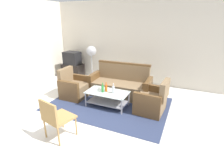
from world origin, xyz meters
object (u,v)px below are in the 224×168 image
armchair_right (152,101)px  bottle_green (103,89)px  wicker_chair (55,116)px  pedestal_fan (91,53)px  armchair_left (74,88)px  television (72,58)px  bottle_clear (113,89)px  bottle_orange (106,88)px  tv_stand (73,70)px  cup (100,88)px  coffee_table (107,97)px  couch (120,86)px

armchair_right → bottle_green: armchair_right is taller
wicker_chair → pedestal_fan: bearing=121.8°
armchair_left → television: size_ratio=1.38×
television → pedestal_fan: (0.85, 0.05, 0.25)m
pedestal_fan → bottle_clear: bearing=-46.5°
bottle_orange → tv_stand: 2.86m
television → wicker_chair: size_ratio=0.74×
cup → tv_stand: tv_stand is taller
coffee_table → wicker_chair: 1.66m
armchair_left → television: 2.02m
armchair_left → wicker_chair: size_ratio=1.01×
couch → bottle_green: couch is taller
coffee_table → bottle_green: size_ratio=4.27×
cup → tv_stand: bearing=141.4°
pedestal_fan → armchair_left: bearing=-78.3°
armchair_right → bottle_clear: (-0.96, -0.19, 0.22)m
armchair_right → bottle_clear: armchair_right is taller
television → pedestal_fan: size_ratio=0.49×
bottle_green → cup: 0.16m
bottle_green → tv_stand: size_ratio=0.32×
coffee_table → wicker_chair: bearing=-100.6°
couch → tv_stand: 2.56m
armchair_right → bottle_orange: size_ratio=3.37×
cup → pedestal_fan: bearing=126.0°
bottle_green → cup: bearing=146.7°
couch → armchair_right: 1.23m
bottle_orange → pedestal_fan: size_ratio=0.20×
armchair_left → wicker_chair: 1.96m
bottle_green → bottle_orange: size_ratio=1.02×
bottle_clear → tv_stand: bearing=145.8°
armchair_left → bottle_orange: 1.14m
wicker_chair → bottle_clear: bearing=86.0°
bottle_green → pedestal_fan: 2.34m
tv_stand → pedestal_fan: pedestal_fan is taller
bottle_green → television: 2.86m
armchair_right → bottle_orange: armchair_right is taller
armchair_right → wicker_chair: armchair_right is taller
armchair_left → bottle_green: (1.05, -0.20, 0.22)m
coffee_table → cup: (-0.23, 0.03, 0.19)m
couch → cup: couch is taller
tv_stand → armchair_right: bearing=-23.5°
armchair_right → armchair_left: bearing=95.0°
bottle_orange → cup: (-0.19, 0.01, -0.05)m
wicker_chair → tv_stand: bearing=133.9°
television → bottle_clear: bearing=148.2°
coffee_table → bottle_green: bearing=-150.2°
bottle_clear → armchair_left: bearing=174.1°
cup → tv_stand: size_ratio=0.12×
couch → armchair_left: (-1.21, -0.65, -0.03)m
bottle_green → bottle_clear: bearing=12.6°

